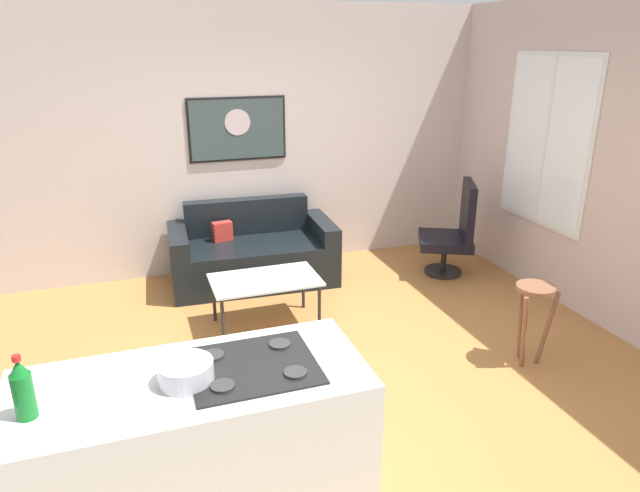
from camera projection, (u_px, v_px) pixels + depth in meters
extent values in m
cube|color=#AD7139|center=(323.00, 375.00, 4.39)|extent=(6.40, 6.40, 0.04)
cube|color=beige|center=(249.00, 141.00, 6.07)|extent=(6.40, 0.05, 2.80)
cube|color=beige|center=(595.00, 163.00, 4.97)|extent=(0.05, 6.40, 2.80)
cube|color=black|center=(254.00, 262.00, 5.98)|extent=(1.36, 0.89, 0.44)
cube|color=black|center=(247.00, 216.00, 6.14)|extent=(1.33, 0.22, 0.38)
cube|color=black|center=(180.00, 261.00, 5.75)|extent=(0.22, 0.84, 0.62)
cube|color=black|center=(322.00, 247.00, 6.14)|extent=(0.22, 0.84, 0.62)
cube|color=#B52E27|center=(222.00, 231.00, 5.93)|extent=(0.21, 0.13, 0.20)
cube|color=silver|center=(265.00, 280.00, 4.97)|extent=(0.94, 0.56, 0.02)
cylinder|color=#232326|center=(223.00, 322.00, 4.71)|extent=(0.03, 0.03, 0.43)
cylinder|color=#232326|center=(319.00, 308.00, 4.97)|extent=(0.03, 0.03, 0.43)
cylinder|color=#232326|center=(214.00, 299.00, 5.13)|extent=(0.03, 0.03, 0.43)
cylinder|color=#232326|center=(303.00, 287.00, 5.39)|extent=(0.03, 0.03, 0.43)
cylinder|color=black|center=(443.00, 271.00, 6.26)|extent=(0.40, 0.40, 0.04)
cylinder|color=black|center=(444.00, 255.00, 6.19)|extent=(0.06, 0.06, 0.35)
cube|color=black|center=(445.00, 241.00, 6.14)|extent=(0.74, 0.75, 0.10)
cube|color=black|center=(468.00, 210.00, 6.00)|extent=(0.32, 0.55, 0.60)
cylinder|color=brown|center=(536.00, 288.00, 4.31)|extent=(0.29, 0.29, 0.03)
cylinder|color=brown|center=(520.00, 320.00, 4.54)|extent=(0.04, 0.12, 0.63)
cylinder|color=brown|center=(524.00, 333.00, 4.34)|extent=(0.12, 0.09, 0.63)
cylinder|color=brown|center=(547.00, 328.00, 4.40)|extent=(0.12, 0.09, 0.63)
cube|color=silver|center=(197.00, 460.00, 2.80)|extent=(1.66, 0.71, 0.94)
cube|color=black|center=(253.00, 366.00, 2.73)|extent=(0.60, 0.52, 0.01)
cylinder|color=#2D2D2D|center=(223.00, 386.00, 2.55)|extent=(0.11, 0.11, 0.01)
cylinder|color=#2D2D2D|center=(295.00, 372.00, 2.65)|extent=(0.11, 0.11, 0.01)
cylinder|color=#2D2D2D|center=(213.00, 355.00, 2.80)|extent=(0.11, 0.11, 0.01)
cylinder|color=#2D2D2D|center=(280.00, 344.00, 2.90)|extent=(0.11, 0.11, 0.01)
cylinder|color=#136E24|center=(24.00, 396.00, 2.33)|extent=(0.09, 0.09, 0.20)
cone|color=#136E24|center=(18.00, 368.00, 2.29)|extent=(0.08, 0.08, 0.06)
cylinder|color=red|center=(16.00, 358.00, 2.27)|extent=(0.03, 0.03, 0.02)
cylinder|color=silver|center=(187.00, 381.00, 2.61)|extent=(0.14, 0.14, 0.01)
cylinder|color=silver|center=(186.00, 372.00, 2.59)|extent=(0.25, 0.25, 0.10)
cube|color=black|center=(237.00, 129.00, 5.95)|extent=(1.03, 0.01, 0.66)
cube|color=#384645|center=(238.00, 129.00, 5.94)|extent=(0.98, 0.02, 0.61)
cylinder|color=beige|center=(237.00, 122.00, 5.90)|extent=(0.27, 0.01, 0.27)
cube|color=silver|center=(547.00, 141.00, 5.46)|extent=(0.02, 1.18, 1.65)
cube|color=white|center=(546.00, 142.00, 5.46)|extent=(0.01, 1.10, 1.57)
cube|color=silver|center=(546.00, 142.00, 5.46)|extent=(0.01, 0.04, 1.57)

